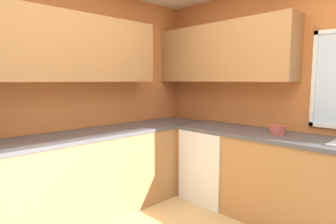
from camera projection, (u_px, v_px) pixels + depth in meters
name	position (u px, v px, depth m)	size (l,w,h in m)	color
room_shell	(160.00, 44.00, 2.59)	(3.74, 3.79, 2.57)	#D17238
counter_run_left	(74.00, 178.00, 2.87)	(0.65, 3.40, 0.91)	#AD7542
counter_run_back	(302.00, 184.00, 2.71)	(2.83, 0.65, 0.91)	#AD7542
dishwasher	(213.00, 164.00, 3.44)	(0.60, 0.60, 0.87)	white
bowl	(278.00, 130.00, 2.85)	(0.16, 0.16, 0.09)	#B74C42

